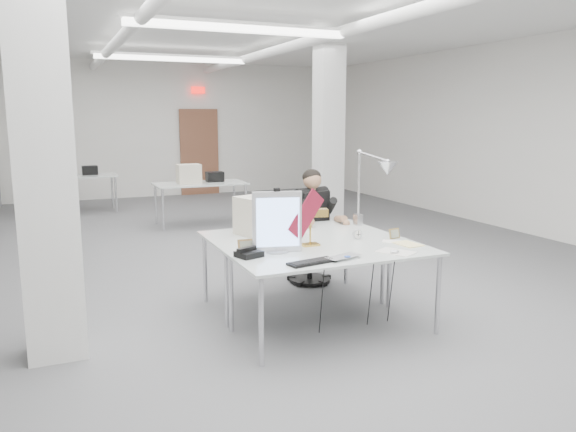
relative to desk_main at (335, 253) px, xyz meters
name	(u,v)px	position (x,y,z in m)	size (l,w,h in m)	color
room_shell	(242,135)	(0.04, 2.63, 0.95)	(10.04, 14.04, 3.24)	#58585A
desk_main	(335,253)	(0.00, 0.00, 0.00)	(1.80, 0.90, 0.03)	silver
desk_second	(294,234)	(0.00, 0.90, 0.00)	(1.80, 0.90, 0.03)	silver
bg_desk_a	(200,184)	(0.20, 5.50, 0.00)	(1.60, 0.80, 0.03)	silver
bg_desk_b	(75,176)	(-1.80, 7.70, 0.00)	(1.60, 0.80, 0.03)	silver
office_chair	(310,237)	(0.48, 1.51, -0.20)	(0.53, 0.53, 1.08)	black
seated_person	(312,208)	(0.48, 1.46, 0.16)	(0.44, 0.54, 0.82)	black
monitor	(277,222)	(-0.47, 0.20, 0.28)	(0.43, 0.04, 0.54)	silver
pennant	(306,214)	(-0.20, 0.16, 0.34)	(0.44, 0.01, 0.18)	maroon
keyboard	(312,262)	(-0.36, -0.28, 0.02)	(0.42, 0.14, 0.02)	black
laptop	(347,258)	(-0.04, -0.30, 0.03)	(0.32, 0.21, 0.03)	silver
mouse	(395,252)	(0.45, -0.27, 0.03)	(0.09, 0.06, 0.03)	silver
bankers_lamp	(310,227)	(-0.10, 0.30, 0.19)	(0.31, 0.12, 0.35)	gold
desk_phone	(249,254)	(-0.76, 0.12, 0.04)	(0.20, 0.18, 0.05)	black
picture_frame_left	(246,246)	(-0.73, 0.29, 0.07)	(0.15, 0.01, 0.12)	#9F7744
picture_frame_right	(394,234)	(0.79, 0.25, 0.06)	(0.13, 0.01, 0.10)	olive
desk_clock	(358,234)	(0.45, 0.37, 0.06)	(0.10, 0.10, 0.03)	silver
paper_stack_a	(396,252)	(0.48, -0.23, 0.02)	(0.22, 0.31, 0.01)	silver
paper_stack_b	(408,244)	(0.76, -0.02, 0.02)	(0.18, 0.26, 0.01)	#EFDD8F
paper_stack_c	(392,242)	(0.69, 0.13, 0.02)	(0.18, 0.13, 0.01)	white
beige_monitor	(260,215)	(-0.34, 0.96, 0.20)	(0.41, 0.38, 0.38)	beige
architect_lamp	(371,182)	(0.81, 0.74, 0.51)	(0.27, 0.78, 1.00)	#BABBBF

